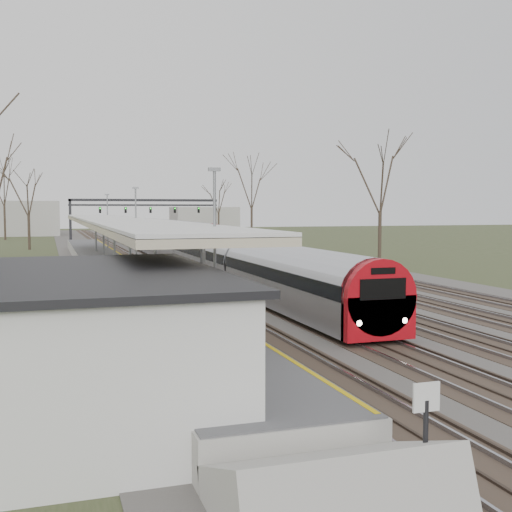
{
  "coord_description": "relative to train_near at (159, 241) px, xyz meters",
  "views": [
    {
      "loc": [
        -13.01,
        -6.76,
        4.7
      ],
      "look_at": [
        -1.71,
        27.94,
        2.0
      ],
      "focal_mm": 45.0,
      "sensor_mm": 36.0,
      "label": 1
    }
  ],
  "objects": [
    {
      "name": "track_bed",
      "position": [
        2.76,
        -1.86,
        -1.42
      ],
      "size": [
        24.0,
        160.0,
        0.22
      ],
      "color": "#474442",
      "rests_on": "ground"
    },
    {
      "name": "platform",
      "position": [
        -6.55,
        -19.36,
        -0.98
      ],
      "size": [
        3.5,
        69.0,
        1.0
      ],
      "primitive_type": "cube",
      "color": "#9E9B93",
      "rests_on": "ground"
    },
    {
      "name": "canopy",
      "position": [
        -6.55,
        -23.88,
        2.45
      ],
      "size": [
        4.1,
        50.0,
        3.11
      ],
      "color": "slate",
      "rests_on": "platform"
    },
    {
      "name": "station_building",
      "position": [
        -10.0,
        -48.86,
        0.12
      ],
      "size": [
        6.0,
        9.0,
        3.2
      ],
      "primitive_type": "cube",
      "color": "silver",
      "rests_on": "ground"
    },
    {
      "name": "signal_gantry",
      "position": [
        2.79,
        28.13,
        3.43
      ],
      "size": [
        21.0,
        0.59,
        6.08
      ],
      "color": "black",
      "rests_on": "ground"
    },
    {
      "name": "tree_east_far",
      "position": [
        16.5,
        -14.86,
        5.81
      ],
      "size": [
        5.0,
        5.0,
        10.3
      ],
      "color": "#2D231C",
      "rests_on": "ground"
    },
    {
      "name": "train_near",
      "position": [
        0.0,
        0.0,
        0.0
      ],
      "size": [
        2.62,
        90.21,
        3.05
      ],
      "color": "#A5A7AF",
      "rests_on": "ground"
    },
    {
      "name": "train_far",
      "position": [
        7.0,
        27.72,
        0.0
      ],
      "size": [
        2.62,
        45.21,
        3.05
      ],
      "color": "#A5A7AF",
      "rests_on": "ground"
    },
    {
      "name": "passenger",
      "position": [
        -6.61,
        -48.39,
        0.3
      ],
      "size": [
        0.56,
        0.67,
        1.56
      ],
      "primitive_type": "imported",
      "rotation": [
        0.0,
        0.0,
        1.97
      ],
      "color": "#423363",
      "rests_on": "platform"
    }
  ]
}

